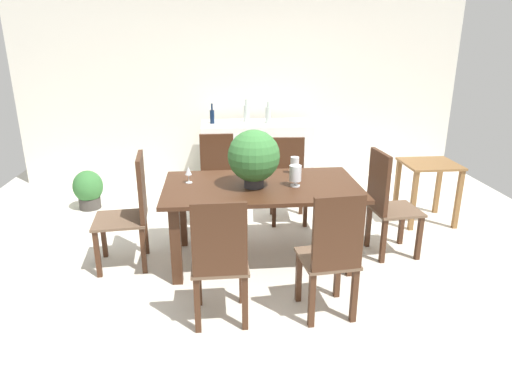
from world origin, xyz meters
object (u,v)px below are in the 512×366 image
object	(u,v)px
kitchen_counter	(256,156)
side_table	(428,177)
dining_table	(262,197)
chair_near_left	(220,258)
chair_far_left	(217,175)
wine_glass	(188,172)
chair_near_right	(332,252)
flower_centerpiece	(254,157)
crystal_vase_center_near	(295,164)
chair_far_right	(288,175)
wine_bottle_green	(212,116)
crystal_vase_left	(295,174)
wine_bottle_amber	(246,113)
chair_foot_end	(386,200)
chair_head_end	(132,207)
potted_plant_floor	(88,189)
wine_bottle_clear	(268,115)

from	to	relation	value
kitchen_counter	side_table	bearing A→B (deg)	-36.60
dining_table	chair_near_left	bearing A→B (deg)	-112.04
chair_far_left	wine_glass	world-z (taller)	chair_far_left
chair_near_right	kitchen_counter	bearing A→B (deg)	-90.70
flower_centerpiece	wine_glass	size ratio (longest dim) A/B	3.38
crystal_vase_center_near	kitchen_counter	size ratio (longest dim) A/B	0.12
chair_far_right	wine_bottle_green	bearing A→B (deg)	131.32
chair_far_right	chair_near_right	distance (m)	2.02
crystal_vase_left	kitchen_counter	distance (m)	2.24
kitchen_counter	dining_table	bearing A→B (deg)	-93.95
crystal_vase_center_near	wine_glass	xyz separation A→B (m)	(-1.05, -0.19, 0.01)
wine_glass	crystal_vase_center_near	bearing A→B (deg)	10.53
wine_glass	wine_bottle_amber	bearing A→B (deg)	71.65
chair_near_left	chair_foot_end	distance (m)	1.91
chair_far_right	flower_centerpiece	size ratio (longest dim) A/B	1.80
chair_head_end	potted_plant_floor	xyz separation A→B (m)	(-0.82, 1.51, -0.33)
chair_near_left	wine_bottle_clear	size ratio (longest dim) A/B	3.59
dining_table	chair_head_end	world-z (taller)	chair_head_end
crystal_vase_center_near	potted_plant_floor	xyz separation A→B (m)	(-2.39, 1.21, -0.61)
dining_table	side_table	xyz separation A→B (m)	(2.01, 0.75, -0.11)
chair_foot_end	crystal_vase_center_near	world-z (taller)	chair_foot_end
wine_bottle_green	crystal_vase_left	bearing A→B (deg)	-71.04
chair_far_left	potted_plant_floor	world-z (taller)	chair_far_left
chair_far_left	chair_head_end	bearing A→B (deg)	-128.17
chair_head_end	crystal_vase_left	xyz separation A→B (m)	(1.51, -0.08, 0.30)
chair_far_right	wine_bottle_clear	xyz separation A→B (m)	(-0.11, 1.10, 0.52)
chair_near_left	wine_glass	distance (m)	1.21
wine_bottle_amber	wine_bottle_clear	bearing A→B (deg)	-21.30
chair_near_left	wine_bottle_amber	xyz separation A→B (m)	(0.43, 3.23, 0.50)
chair_foot_end	chair_head_end	distance (m)	2.42
chair_head_end	wine_bottle_green	bearing A→B (deg)	155.47
chair_near_right	wine_glass	world-z (taller)	chair_near_right
chair_near_right	wine_bottle_clear	distance (m)	3.16
crystal_vase_left	wine_bottle_amber	xyz separation A→B (m)	(-0.28, 2.29, 0.18)
chair_near_right	crystal_vase_center_near	world-z (taller)	chair_near_right
flower_centerpiece	crystal_vase_center_near	size ratio (longest dim) A/B	3.07
dining_table	wine_bottle_green	world-z (taller)	wine_bottle_green
chair_foot_end	kitchen_counter	xyz separation A→B (m)	(-1.07, 2.14, -0.10)
wine_glass	wine_bottle_clear	bearing A→B (deg)	63.59
wine_bottle_green	potted_plant_floor	world-z (taller)	wine_bottle_green
flower_centerpiece	wine_bottle_green	distance (m)	2.22
wine_bottle_clear	wine_bottle_green	bearing A→B (deg)	177.90
chair_far_right	chair_head_end	size ratio (longest dim) A/B	0.89
chair_head_end	wine_glass	size ratio (longest dim) A/B	6.82
chair_far_right	wine_bottle_green	distance (m)	1.51
wine_bottle_green	wine_bottle_clear	xyz separation A→B (m)	(0.76, -0.03, 0.01)
chair_head_end	flower_centerpiece	size ratio (longest dim) A/B	2.02
dining_table	crystal_vase_left	distance (m)	0.39
wine_bottle_amber	chair_head_end	bearing A→B (deg)	-118.93
dining_table	chair_head_end	distance (m)	1.21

